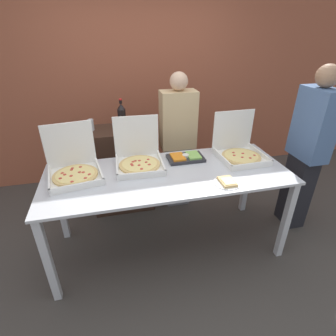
# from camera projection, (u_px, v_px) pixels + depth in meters

# --- Properties ---
(ground_plane) EXTENTS (16.00, 16.00, 0.00)m
(ground_plane) POSITION_uv_depth(u_px,v_px,m) (168.00, 244.00, 2.78)
(ground_plane) COLOR #423D38
(brick_wall_behind) EXTENTS (10.00, 0.06, 2.80)m
(brick_wall_behind) POSITION_uv_depth(u_px,v_px,m) (139.00, 80.00, 3.58)
(brick_wall_behind) COLOR #9E5138
(brick_wall_behind) RESTS_ON ground_plane
(buffet_table) EXTENTS (2.21, 0.87, 0.87)m
(buffet_table) POSITION_uv_depth(u_px,v_px,m) (168.00, 182.00, 2.42)
(buffet_table) COLOR silver
(buffet_table) RESTS_ON ground_plane
(pizza_box_near_right) EXTENTS (0.45, 0.46, 0.43)m
(pizza_box_near_right) POSITION_uv_depth(u_px,v_px,m) (239.00, 150.00, 2.63)
(pizza_box_near_right) COLOR white
(pizza_box_near_right) RESTS_ON buffet_table
(pizza_box_far_right) EXTENTS (0.45, 0.46, 0.43)m
(pizza_box_far_right) POSITION_uv_depth(u_px,v_px,m) (139.00, 157.00, 2.48)
(pizza_box_far_right) COLOR white
(pizza_box_far_right) RESTS_ON buffet_table
(pizza_box_near_left) EXTENTS (0.50, 0.51, 0.43)m
(pizza_box_near_left) POSITION_uv_depth(u_px,v_px,m) (74.00, 167.00, 2.30)
(pizza_box_near_left) COLOR white
(pizza_box_near_left) RESTS_ON buffet_table
(paper_plate_front_left) EXTENTS (0.23, 0.23, 0.03)m
(paper_plate_front_left) POSITION_uv_depth(u_px,v_px,m) (227.00, 182.00, 2.21)
(paper_plate_front_left) COLOR white
(paper_plate_front_left) RESTS_ON buffet_table
(veggie_tray) EXTENTS (0.35, 0.22, 0.05)m
(veggie_tray) POSITION_uv_depth(u_px,v_px,m) (186.00, 157.00, 2.60)
(veggie_tray) COLOR #28282D
(veggie_tray) RESTS_ON buffet_table
(sideboard_podium) EXTENTS (0.71, 0.45, 1.03)m
(sideboard_podium) POSITION_uv_depth(u_px,v_px,m) (122.00, 169.00, 3.19)
(sideboard_podium) COLOR #382319
(sideboard_podium) RESTS_ON ground_plane
(soda_bottle) EXTENTS (0.09, 0.09, 0.34)m
(soda_bottle) POSITION_uv_depth(u_px,v_px,m) (122.00, 117.00, 2.86)
(soda_bottle) COLOR black
(soda_bottle) RESTS_ON sideboard_podium
(soda_can_silver) EXTENTS (0.07, 0.07, 0.12)m
(soda_can_silver) POSITION_uv_depth(u_px,v_px,m) (91.00, 125.00, 2.88)
(soda_can_silver) COLOR silver
(soda_can_silver) RESTS_ON sideboard_podium
(person_guest_cap) EXTENTS (0.40, 0.22, 1.63)m
(person_guest_cap) POSITION_uv_depth(u_px,v_px,m) (178.00, 141.00, 3.08)
(person_guest_cap) COLOR slate
(person_guest_cap) RESTS_ON ground_plane
(person_guest_plaid) EXTENTS (0.22, 0.40, 1.76)m
(person_guest_plaid) POSITION_uv_depth(u_px,v_px,m) (307.00, 150.00, 2.69)
(person_guest_plaid) COLOR black
(person_guest_plaid) RESTS_ON ground_plane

